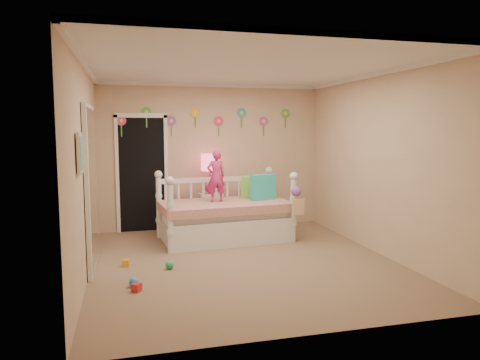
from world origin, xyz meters
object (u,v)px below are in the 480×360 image
object	(u,v)px
daybed	(225,205)
nightstand	(210,212)
table_lamp	(210,167)
child	(216,176)

from	to	relation	value
daybed	nightstand	distance (m)	0.76
daybed	table_lamp	size ratio (longest dim) A/B	2.98
child	table_lamp	bearing A→B (deg)	-99.62
table_lamp	nightstand	bearing A→B (deg)	93.58
daybed	table_lamp	xyz separation A→B (m)	(-0.11, 0.72, 0.56)
daybed	child	xyz separation A→B (m)	(-0.14, 0.02, 0.48)
daybed	child	size ratio (longest dim) A/B	2.51
nightstand	daybed	bearing A→B (deg)	-87.56
nightstand	child	bearing A→B (deg)	-98.62
daybed	nightstand	size ratio (longest dim) A/B	3.13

